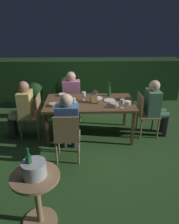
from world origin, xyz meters
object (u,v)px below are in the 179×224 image
object	(u,v)px
person_in_mustard	(23,107)
bowl_salad	(114,104)
chair_head_near	(33,114)
chair_head_far	(145,113)
plate_c	(72,102)
bowl_dip	(128,102)
side_table	(37,192)
chair_side_left_a	(67,135)
person_in_green	(155,105)
lantern_centerpiece	(94,95)
potted_plant_by_hedge	(35,94)
chair_side_right_a	(72,98)
person_in_blue	(68,122)
plate_a	(97,98)
ice_bucket	(34,168)
green_bottle_on_table	(109,91)
bowl_olives	(62,95)
plate_b	(110,100)
wine_glass_b	(74,101)
bowl_bread	(53,105)
potted_plant_corner	(67,90)
dining_table	(90,104)
person_in_pink	(71,95)
wine_glass_c	(84,94)
wine_glass_a	(122,102)

from	to	relation	value
person_in_mustard	bowl_salad	size ratio (longest dim) A/B	7.46
chair_head_near	chair_head_far	bearing A→B (deg)	0.00
plate_c	person_in_mustard	bearing A→B (deg)	176.93
bowl_dip	side_table	bearing A→B (deg)	-125.09
chair_side_left_a	person_in_green	bearing A→B (deg)	27.39
chair_side_left_a	side_table	size ratio (longest dim) A/B	1.26
lantern_centerpiece	potted_plant_by_hedge	distance (m)	2.29
chair_side_right_a	person_in_green	distance (m)	1.91
person_in_blue	plate_a	world-z (taller)	person_in_blue
chair_side_right_a	ice_bucket	bearing A→B (deg)	-95.06
plate_a	ice_bucket	world-z (taller)	ice_bucket
chair_side_right_a	green_bottle_on_table	xyz separation A→B (m)	(0.80, -0.56, 0.36)
plate_a	bowl_olives	xyz separation A→B (m)	(-0.71, 0.17, 0.02)
plate_b	wine_glass_b	bearing A→B (deg)	-157.39
chair_side_right_a	plate_a	size ratio (longest dim) A/B	3.90
ice_bucket	plate_c	bearing A→B (deg)	81.42
chair_side_left_a	bowl_bread	xyz separation A→B (m)	(-0.29, 0.67, 0.27)
chair_head_far	potted_plant_corner	world-z (taller)	chair_head_far
chair_side_right_a	lantern_centerpiece	distance (m)	1.12
dining_table	chair_side_left_a	world-z (taller)	chair_side_left_a
bowl_salad	potted_plant_corner	bearing A→B (deg)	120.92
wine_glass_b	bowl_bread	distance (m)	0.39
chair_head_far	person_in_pink	bearing A→B (deg)	155.53
person_in_blue	wine_glass_b	world-z (taller)	person_in_blue
chair_side_left_a	plate_c	bearing A→B (deg)	86.90
person_in_mustard	bowl_dip	bearing A→B (deg)	-4.12
chair_side_right_a	wine_glass_c	world-z (taller)	wine_glass_c
green_bottle_on_table	potted_plant_corner	bearing A→B (deg)	129.41
chair_head_near	bowl_bread	bearing A→B (deg)	-25.14
plate_b	side_table	world-z (taller)	plate_b
chair_side_left_a	ice_bucket	bearing A→B (deg)	-102.21
bowl_salad	potted_plant_by_hedge	bearing A→B (deg)	136.34
plate_a	side_table	size ratio (longest dim) A/B	0.32
chair_head_far	bowl_olives	bearing A→B (deg)	167.89
dining_table	person_in_pink	world-z (taller)	person_in_pink
person_in_pink	wine_glass_a	bearing A→B (deg)	-46.72
chair_side_right_a	person_in_blue	bearing A→B (deg)	-90.00
chair_head_far	bowl_salad	size ratio (longest dim) A/B	5.65
bowl_bread	person_in_pink	bearing A→B (deg)	72.04
chair_head_near	bowl_olives	size ratio (longest dim) A/B	5.46
person_in_pink	wine_glass_c	distance (m)	0.68
wine_glass_c	bowl_olives	size ratio (longest dim) A/B	1.06
bowl_dip	plate_b	bearing A→B (deg)	150.41
person_in_pink	bowl_bread	xyz separation A→B (m)	(-0.29, -0.89, 0.12)
chair_head_near	bowl_salad	distance (m)	1.61
person_in_green	side_table	distance (m)	2.87
person_in_green	person_in_pink	bearing A→B (deg)	158.07
potted_plant_corner	person_in_pink	bearing A→B (deg)	-78.65
bowl_olives	potted_plant_by_hedge	bearing A→B (deg)	124.92
chair_head_far	plate_a	distance (m)	1.01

